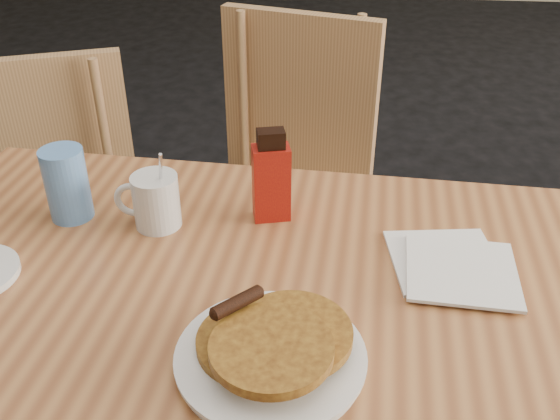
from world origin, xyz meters
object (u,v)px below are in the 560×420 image
object	(u,v)px
main_table	(243,316)
syrup_bottle	(271,178)
chair_wall_extra	(49,202)
pancake_plate	(271,350)
coffee_mug	(155,200)
chair_main_far	(295,165)
blue_tumbler	(67,184)

from	to	relation	value
main_table	syrup_bottle	bearing A→B (deg)	85.37
main_table	chair_wall_extra	distance (m)	0.86
pancake_plate	coffee_mug	distance (m)	0.40
pancake_plate	chair_main_far	bearing A→B (deg)	92.62
blue_tumbler	pancake_plate	bearing A→B (deg)	-38.63
chair_main_far	coffee_mug	bearing A→B (deg)	-93.55
coffee_mug	chair_wall_extra	bearing A→B (deg)	135.90
pancake_plate	syrup_bottle	bearing A→B (deg)	96.69
chair_main_far	pancake_plate	bearing A→B (deg)	-71.59
pancake_plate	blue_tumbler	xyz separation A→B (m)	(-0.41, 0.33, 0.04)
pancake_plate	blue_tumbler	distance (m)	0.52
coffee_mug	blue_tumbler	distance (m)	0.16
coffee_mug	chair_main_far	bearing A→B (deg)	69.69
syrup_bottle	main_table	bearing A→B (deg)	-109.25
chair_wall_extra	chair_main_far	bearing A→B (deg)	-5.76
coffee_mug	blue_tumbler	world-z (taller)	coffee_mug
chair_wall_extra	coffee_mug	size ratio (longest dim) A/B	5.70
coffee_mug	blue_tumbler	bearing A→B (deg)	175.06
coffee_mug	syrup_bottle	xyz separation A→B (m)	(0.20, 0.05, 0.03)
main_table	coffee_mug	world-z (taller)	coffee_mug
chair_main_far	chair_wall_extra	distance (m)	0.66
chair_main_far	pancake_plate	distance (m)	0.92
chair_main_far	syrup_bottle	world-z (taller)	chair_main_far
chair_main_far	chair_wall_extra	xyz separation A→B (m)	(-0.63, -0.18, -0.05)
chair_wall_extra	coffee_mug	distance (m)	0.64
main_table	blue_tumbler	world-z (taller)	blue_tumbler
main_table	pancake_plate	distance (m)	0.16
blue_tumbler	coffee_mug	bearing A→B (deg)	-3.97
chair_main_far	chair_wall_extra	world-z (taller)	chair_main_far
chair_wall_extra	coffee_mug	world-z (taller)	coffee_mug
pancake_plate	syrup_bottle	distance (m)	0.37
chair_wall_extra	syrup_bottle	bearing A→B (deg)	-51.11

